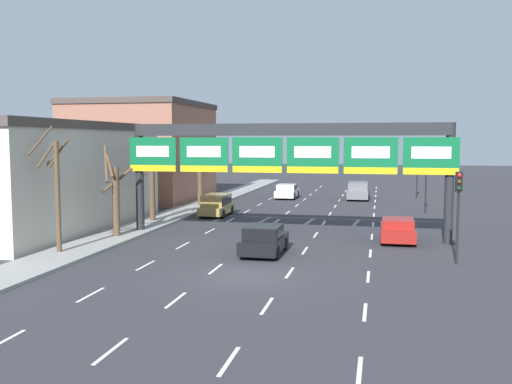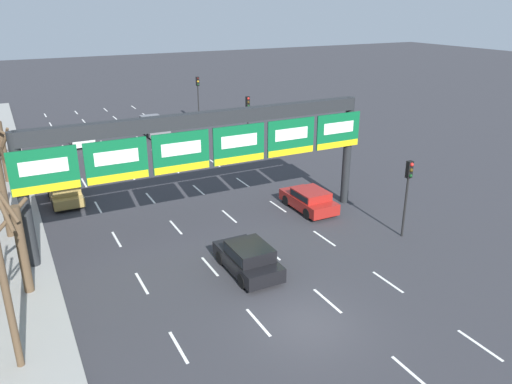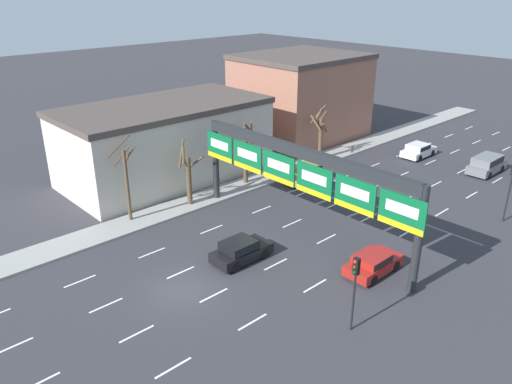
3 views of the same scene
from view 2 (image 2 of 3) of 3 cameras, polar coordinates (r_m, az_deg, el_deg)
name	(u,v)px [view 2 (image 2 of 3)]	position (r m, az deg, el deg)	size (l,w,h in m)	color
ground_plane	(307,324)	(20.32, 5.88, -14.81)	(220.00, 220.00, 0.00)	#333338
lane_dashes	(188,207)	(31.04, -7.77, -1.69)	(10.02, 67.00, 0.01)	white
sign_gantry	(209,139)	(25.98, -5.43, 6.10)	(19.01, 0.70, 6.61)	#232628
car_white	(80,136)	(46.92, -19.46, 6.03)	(1.91, 4.08, 1.39)	silver
car_black	(248,257)	(23.26, -0.88, -7.48)	(1.89, 4.00, 1.45)	black
suv_gold	(64,188)	(33.53, -21.07, 0.42)	(1.82, 4.06, 1.61)	#A88947
car_red	(309,199)	(30.24, 6.11, -0.80)	(1.88, 3.96, 1.32)	maroon
suv_grey	(153,125)	(48.68, -11.65, 7.52)	(1.99, 4.49, 1.64)	slate
traffic_light_near_gantry	(248,112)	(41.67, -0.94, 9.08)	(0.30, 0.35, 4.61)	black
traffic_light_mid_block	(198,91)	(51.92, -6.65, 11.44)	(0.30, 0.35, 4.79)	black
traffic_light_far_end	(408,183)	(27.00, 16.99, 0.97)	(0.30, 0.35, 4.24)	black
tree_bare_closest	(0,284)	(18.21, -27.18, -9.32)	(1.35, 1.88, 6.23)	brown
tree_bare_second	(1,144)	(38.11, -27.16, 4.91)	(1.80, 2.05, 5.26)	brown
tree_bare_third	(2,183)	(28.75, -26.99, 0.93)	(1.47, 1.64, 5.64)	brown
tree_bare_furthest	(18,241)	(23.02, -25.51, -5.09)	(1.79, 2.01, 5.21)	brown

